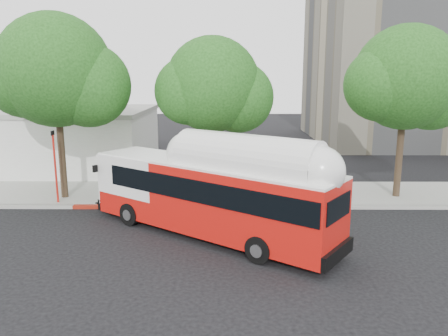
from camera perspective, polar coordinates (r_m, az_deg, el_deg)
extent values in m
plane|color=black|center=(18.44, 1.13, -8.91)|extent=(120.00, 120.00, 0.00)
cube|color=gray|center=(24.60, 0.93, -3.34)|extent=(60.00, 5.00, 0.15)
cube|color=gray|center=(22.10, 0.99, -5.12)|extent=(60.00, 0.30, 0.15)
cube|color=maroon|center=(22.27, -6.78, -5.06)|extent=(10.00, 0.32, 0.16)
cylinder|color=#2D2116|center=(24.60, -20.51, 2.96)|extent=(0.36, 0.36, 6.08)
sphere|color=#194012|center=(24.35, -21.18, 11.82)|extent=(5.80, 5.80, 5.80)
sphere|color=#194012|center=(24.02, -17.26, 10.28)|extent=(4.35, 4.35, 4.35)
cylinder|color=#2D2116|center=(23.55, -1.48, 2.56)|extent=(0.36, 0.36, 5.44)
sphere|color=#194012|center=(23.24, -1.52, 10.86)|extent=(5.00, 5.00, 5.00)
sphere|color=#194012|center=(23.46, 1.91, 9.21)|extent=(3.75, 3.75, 3.75)
cylinder|color=#2D2116|center=(25.09, 22.01, 2.64)|extent=(0.36, 0.36, 5.76)
sphere|color=#194012|center=(24.82, 22.66, 10.86)|extent=(5.40, 5.40, 5.40)
sphere|color=#194012|center=(25.61, 25.48, 9.02)|extent=(4.05, 4.05, 4.05)
cube|color=silver|center=(34.42, -23.25, 3.37)|extent=(16.00, 10.00, 4.00)
cube|color=gray|center=(34.20, -23.54, 6.85)|extent=(16.20, 10.20, 0.30)
cube|color=red|center=(18.03, -2.02, -3.80)|extent=(10.41, 8.55, 2.69)
cube|color=black|center=(17.61, -0.85, -2.30)|extent=(9.55, 7.93, 0.88)
cube|color=white|center=(17.71, -2.05, 0.52)|extent=(10.37, 8.49, 0.09)
cube|color=white|center=(16.58, 2.96, 0.57)|extent=(5.89, 5.02, 0.51)
cube|color=black|center=(22.53, -14.21, -4.13)|extent=(1.59, 1.79, 0.06)
imported|color=#203D96|center=(22.41, -14.27, -3.03)|extent=(1.39, 1.61, 0.84)
cylinder|color=red|center=(23.84, -21.14, -0.30)|extent=(0.11, 0.11, 3.67)
cube|color=black|center=(23.54, -21.49, 4.28)|extent=(0.05, 0.37, 0.23)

